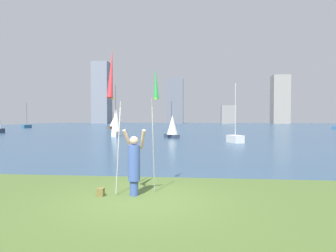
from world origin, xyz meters
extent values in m
cube|color=#2D4C6B|center=(0.00, 61.51, -0.06)|extent=(120.00, 116.98, 0.12)
cube|color=#263316|center=(0.00, 3.02, -0.02)|extent=(120.00, 0.70, 0.02)
cylinder|color=#3F59A5|center=(-0.28, 0.37, 0.21)|extent=(0.24, 0.24, 0.42)
cylinder|color=#3F59A5|center=(-0.28, 0.37, 0.93)|extent=(0.34, 0.34, 1.01)
sphere|color=#D1A889|center=(-0.28, 0.37, 1.56)|extent=(0.24, 0.24, 0.24)
cylinder|color=#D1A889|center=(-0.49, 0.51, 1.58)|extent=(0.25, 0.39, 0.58)
cylinder|color=#D1A889|center=(-0.06, 0.51, 1.58)|extent=(0.25, 0.39, 0.58)
cylinder|color=#B2B2B7|center=(-0.79, 0.60, 1.36)|extent=(0.02, 0.58, 2.66)
cone|color=red|center=(-0.79, -0.09, 3.39)|extent=(0.16, 0.43, 1.35)
sphere|color=yellow|center=(-0.79, 0.05, 2.72)|extent=(0.06, 0.06, 0.06)
cylinder|color=#B2B2B7|center=(0.24, 0.60, 1.38)|extent=(0.02, 0.52, 2.73)
cone|color=green|center=(0.24, 1.18, 3.23)|extent=(0.16, 0.32, 0.94)
sphere|color=yellow|center=(0.24, 1.10, 2.77)|extent=(0.06, 0.06, 0.06)
cube|color=olive|center=(-1.20, 0.22, 0.11)|extent=(0.19, 0.18, 0.22)
cube|color=brown|center=(-14.96, 49.23, 0.28)|extent=(2.65, 2.72, 0.55)
cylinder|color=#47474C|center=(-14.96, 49.23, 1.95)|extent=(0.09, 0.09, 2.81)
cone|color=white|center=(-14.81, 49.07, 1.37)|extent=(2.14, 2.14, 1.65)
cube|color=silver|center=(4.83, 18.86, 0.33)|extent=(1.49, 1.84, 0.66)
cylinder|color=silver|center=(4.83, 18.86, 2.96)|extent=(0.06, 0.06, 4.59)
cube|color=#2D6084|center=(-35.09, 53.05, 0.35)|extent=(0.83, 2.58, 0.69)
cylinder|color=#47474C|center=(-35.09, 53.05, 3.07)|extent=(0.08, 0.08, 4.74)
cube|color=#333D51|center=(-1.32, 24.76, 0.19)|extent=(1.93, 2.35, 0.37)
cylinder|color=#47474C|center=(-1.32, 24.76, 2.18)|extent=(0.07, 0.07, 3.63)
cone|color=silver|center=(-1.21, 24.61, 1.43)|extent=(1.68, 1.68, 2.11)
cube|color=white|center=(-8.11, 26.59, 0.30)|extent=(0.67, 2.23, 0.60)
cylinder|color=#47474C|center=(-8.11, 26.59, 3.31)|extent=(0.07, 0.07, 5.43)
cone|color=silver|center=(-8.11, 26.75, 2.18)|extent=(1.16, 1.16, 3.17)
cube|color=gray|center=(-36.25, 107.46, 12.01)|extent=(6.40, 7.28, 24.01)
cube|color=slate|center=(-7.18, 109.33, 8.78)|extent=(6.33, 3.35, 17.57)
cube|color=gray|center=(13.45, 109.10, 3.48)|extent=(5.47, 4.07, 6.96)
cube|color=gray|center=(32.92, 109.57, 9.13)|extent=(6.15, 6.18, 18.27)
camera|label=1|loc=(1.50, -7.86, 2.20)|focal=31.90mm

